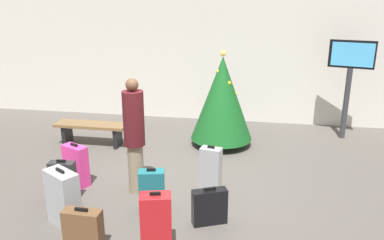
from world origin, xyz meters
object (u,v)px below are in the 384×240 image
holiday_tree (222,98)px  suitcase_2 (209,207)px  suitcase_0 (152,191)px  suitcase_3 (211,170)px  suitcase_7 (76,165)px  suitcase_4 (63,198)px  flight_info_kiosk (350,70)px  suitcase_1 (83,231)px  suitcase_6 (156,225)px  traveller_0 (134,134)px  suitcase_5 (63,182)px  waiting_bench (92,129)px

holiday_tree → suitcase_2: (0.15, -3.04, -0.77)m
suitcase_0 → suitcase_3: bearing=43.4°
suitcase_0 → suitcase_7: (-1.48, 0.61, 0.02)m
holiday_tree → suitcase_4: bearing=-118.2°
flight_info_kiosk → holiday_tree: bearing=-161.1°
suitcase_0 → suitcase_1: bearing=-119.3°
suitcase_4 → suitcase_2: bearing=10.7°
flight_info_kiosk → suitcase_4: (-4.47, -4.31, -1.13)m
holiday_tree → suitcase_1: size_ratio=3.41×
suitcase_3 → suitcase_6: bearing=-105.1°
suitcase_3 → suitcase_7: size_ratio=1.09×
traveller_0 → suitcase_5: traveller_0 is taller
traveller_0 → suitcase_2: bearing=-29.7°
suitcase_7 → waiting_bench: bearing=106.0°
holiday_tree → suitcase_7: holiday_tree is taller
suitcase_2 → holiday_tree: bearing=92.8°
suitcase_5 → suitcase_6: 1.98m
waiting_bench → suitcase_5: (0.58, -2.34, -0.03)m
waiting_bench → traveller_0: 2.48m
suitcase_2 → suitcase_3: size_ratio=0.69×
waiting_bench → suitcase_1: (1.40, -3.42, -0.08)m
suitcase_6 → suitcase_7: (-1.80, 1.55, -0.05)m
flight_info_kiosk → traveller_0: flight_info_kiosk is taller
suitcase_2 → suitcase_7: 2.48m
holiday_tree → suitcase_3: holiday_tree is taller
flight_info_kiosk → suitcase_1: (-3.95, -4.81, -1.25)m
holiday_tree → suitcase_6: (-0.41, -3.80, -0.62)m
suitcase_0 → suitcase_1: suitcase_0 is taller
holiday_tree → suitcase_4: (-1.83, -3.41, -0.62)m
suitcase_3 → suitcase_0: bearing=-136.6°
suitcase_0 → suitcase_2: 0.89m
flight_info_kiosk → waiting_bench: size_ratio=1.42×
flight_info_kiosk → suitcase_2: size_ratio=3.91×
suitcase_5 → suitcase_7: bearing=97.3°
suitcase_0 → suitcase_7: bearing=157.7°
flight_info_kiosk → suitcase_2: (-2.49, -3.94, -1.27)m
flight_info_kiosk → suitcase_6: bearing=-122.9°
holiday_tree → suitcase_5: holiday_tree is taller
waiting_bench → traveller_0: (1.57, -1.82, 0.63)m
suitcase_4 → suitcase_6: suitcase_6 is taller
flight_info_kiosk → suitcase_4: bearing=-136.0°
waiting_bench → traveller_0: bearing=-49.2°
traveller_0 → suitcase_6: (0.74, -1.50, -0.59)m
traveller_0 → suitcase_2: traveller_0 is taller
waiting_bench → suitcase_4: bearing=-73.2°
flight_info_kiosk → suitcase_5: flight_info_kiosk is taller
suitcase_4 → waiting_bench: bearing=106.8°
suitcase_1 → suitcase_6: 0.92m
suitcase_5 → suitcase_6: suitcase_6 is taller
suitcase_0 → suitcase_7: 1.60m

